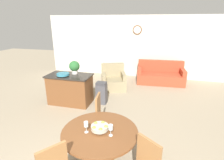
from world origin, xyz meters
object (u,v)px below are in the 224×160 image
object	(u,v)px
kitchen_island	(70,89)
potted_plant	(74,67)
dining_table	(100,139)
wine_glass_right	(111,128)
wine_glass_left	(86,125)
trash_bin	(102,93)
couch	(160,76)
armchair	(113,80)
teal_bowl	(63,74)
fruit_bowl	(100,127)
dining_chair_far_side	(103,115)

from	to	relation	value
kitchen_island	potted_plant	size ratio (longest dim) A/B	3.33
dining_table	wine_glass_right	size ratio (longest dim) A/B	6.54
wine_glass_left	potted_plant	xyz separation A→B (m)	(-1.39, 2.48, 0.24)
trash_bin	kitchen_island	bearing A→B (deg)	-167.71
wine_glass_right	couch	xyz separation A→B (m)	(0.82, 4.95, -0.59)
kitchen_island	potted_plant	bearing A→B (deg)	57.98
kitchen_island	trash_bin	xyz separation A→B (m)	(0.94, 0.21, -0.12)
dining_table	armchair	world-z (taller)	armchair
dining_table	kitchen_island	xyz separation A→B (m)	(-1.69, 2.21, -0.12)
couch	armchair	xyz separation A→B (m)	(-1.74, -1.09, 0.00)
teal_bowl	potted_plant	xyz separation A→B (m)	(0.23, 0.31, 0.17)
wine_glass_right	armchair	bearing A→B (deg)	103.40
fruit_bowl	wine_glass_left	size ratio (longest dim) A/B	1.49
wine_glass_right	kitchen_island	bearing A→B (deg)	129.65
teal_bowl	trash_bin	distance (m)	1.28
wine_glass_right	trash_bin	world-z (taller)	wine_glass_right
armchair	couch	bearing A→B (deg)	12.81
dining_table	armchair	bearing A→B (deg)	100.71
wine_glass_right	armchair	xyz separation A→B (m)	(-0.92, 3.87, -0.59)
dining_chair_far_side	wine_glass_right	xyz separation A→B (m)	(0.41, -0.91, 0.36)
wine_glass_left	couch	size ratio (longest dim) A/B	0.10
wine_glass_left	trash_bin	world-z (taller)	wine_glass_left
fruit_bowl	couch	world-z (taller)	couch
dining_chair_far_side	fruit_bowl	xyz separation A→B (m)	(0.20, -0.84, 0.28)
potted_plant	dining_table	bearing A→B (deg)	-56.39
kitchen_island	fruit_bowl	bearing A→B (deg)	-52.57
potted_plant	dining_chair_far_side	bearing A→B (deg)	-48.24
trash_bin	couch	xyz separation A→B (m)	(1.77, 2.46, -0.05)
armchair	dining_chair_far_side	bearing A→B (deg)	-99.31
fruit_bowl	teal_bowl	size ratio (longest dim) A/B	0.78
fruit_bowl	teal_bowl	world-z (taller)	teal_bowl
dining_table	couch	world-z (taller)	couch
dining_chair_far_side	kitchen_island	size ratio (longest dim) A/B	0.75
dining_table	fruit_bowl	distance (m)	0.24
dining_chair_far_side	trash_bin	xyz separation A→B (m)	(-0.54, 1.58, -0.19)
dining_table	fruit_bowl	xyz separation A→B (m)	(0.00, -0.00, 0.24)
fruit_bowl	dining_table	bearing A→B (deg)	123.70
wine_glass_left	dining_table	bearing A→B (deg)	25.14
dining_table	dining_chair_far_side	distance (m)	0.86
wine_glass_left	potted_plant	size ratio (longest dim) A/B	0.48
kitchen_island	armchair	size ratio (longest dim) A/B	1.15
wine_glass_left	armchair	distance (m)	3.96
teal_bowl	trash_bin	world-z (taller)	teal_bowl
wine_glass_left	trash_bin	xyz separation A→B (m)	(-0.55, 2.51, -0.55)
wine_glass_left	couch	distance (m)	5.15
teal_bowl	couch	xyz separation A→B (m)	(2.84, 2.80, -0.67)
fruit_bowl	armchair	bearing A→B (deg)	100.72
wine_glass_left	wine_glass_right	size ratio (longest dim) A/B	1.00
dining_table	teal_bowl	size ratio (longest dim) A/B	3.44
wine_glass_left	potted_plant	bearing A→B (deg)	119.26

